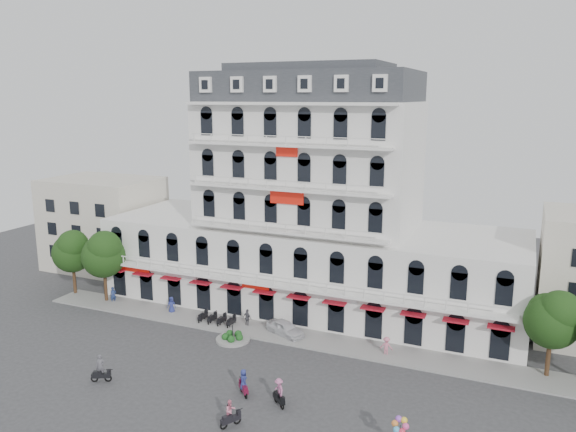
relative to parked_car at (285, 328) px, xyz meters
The scene contains 18 objects.
ground 9.17m from the parked_car, 96.53° to the right, with size 120.00×120.00×0.00m, color #38383A.
sidewalk 1.22m from the parked_car, behind, with size 53.00×4.00×0.16m, color gray.
main_building 12.88m from the parked_car, 96.65° to the left, with size 45.00×15.00×25.80m.
flank_building_west 33.32m from the parked_car, 160.62° to the left, with size 14.00×10.00×12.00m, color beige.
traffic_island 5.10m from the parked_car, 142.68° to the right, with size 3.20×3.20×1.60m.
parked_scooter_row 7.43m from the parked_car, behind, with size 4.40×1.80×1.10m, color black, non-canonical shape.
tree_west_outer 27.40m from the parked_car, behind, with size 4.50×4.48×7.76m.
tree_west_inner 22.54m from the parked_car, behind, with size 4.76×4.76×8.25m.
tree_east_inner 23.46m from the parked_car, ahead, with size 4.40×4.37×7.57m.
parked_car is the anchor object (origin of this frame).
rider_west 17.31m from the parked_car, 125.42° to the right, with size 1.59×0.96×2.33m.
rider_southwest 15.72m from the parked_car, 80.45° to the right, with size 1.06×1.53×2.03m.
rider_east 11.49m from the parked_car, 82.67° to the right, with size 1.31×1.31×2.14m.
rider_center 12.57m from the parked_car, 68.60° to the right, with size 1.36×1.25×2.18m.
pedestrian_left 13.32m from the parked_car, behind, with size 0.88×0.57×1.80m, color navy.
pedestrian_mid 4.31m from the parked_car, behind, with size 1.06×0.44×1.82m, color #53535A.
pedestrian_right 9.98m from the parked_car, ahead, with size 1.14×0.65×1.76m, color #D5718A.
pedestrian_far 21.04m from the parked_car, behind, with size 0.66×0.43×1.81m, color navy.
Camera 1 is at (21.19, -37.14, 22.52)m, focal length 35.00 mm.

